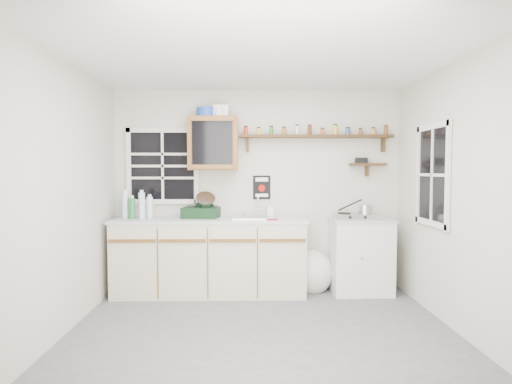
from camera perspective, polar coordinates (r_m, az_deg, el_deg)
room at (r=3.84m, az=0.83°, el=-0.80°), size 3.64×3.24×2.54m
main_cabinet at (r=5.25m, az=-6.14°, el=-8.47°), size 2.31×0.63×0.92m
right_cabinet at (r=5.44m, az=13.73°, el=-8.20°), size 0.73×0.57×0.91m
sink at (r=5.17m, az=-0.22°, el=-3.37°), size 0.52×0.44×0.29m
upper_cabinet at (r=5.30m, az=-5.71°, el=6.45°), size 0.60×0.32×0.65m
upper_cabinet_clutter at (r=5.34m, az=-5.79°, el=10.57°), size 0.39×0.24×0.14m
spice_shelf at (r=5.43m, az=8.08°, el=7.43°), size 1.91×0.18×0.34m
secondary_shelf at (r=5.56m, az=14.41°, el=3.65°), size 0.45×0.16×0.24m
warning_sign at (r=5.43m, az=0.77°, el=0.63°), size 0.22×0.02×0.30m
window_back at (r=5.52m, az=-12.34°, el=3.40°), size 0.93×0.03×0.98m
window_right at (r=4.78m, az=22.50°, el=2.12°), size 0.03×0.78×1.08m
water_bottles at (r=5.31m, az=-15.61°, el=-1.83°), size 0.36×0.15×0.35m
dish_rack at (r=5.24m, az=-7.17°, el=-2.30°), size 0.46×0.37×0.32m
soap_bottle at (r=5.29m, az=1.86°, el=-2.32°), size 0.11×0.11×0.19m
rag at (r=5.00m, az=2.12°, el=-3.62°), size 0.13×0.11×0.02m
hotplate at (r=5.33m, az=13.03°, el=-3.12°), size 0.51×0.28×0.07m
saucepan at (r=5.35m, az=14.29°, el=-2.20°), size 0.38×0.29×0.18m
trash_bag at (r=5.44m, az=7.39°, el=-10.56°), size 0.47×0.43×0.54m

